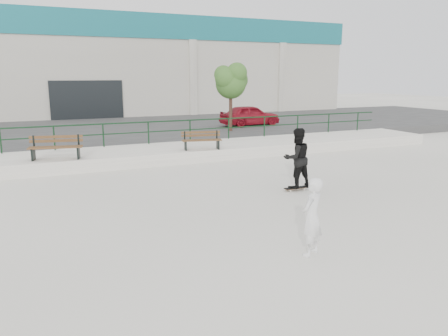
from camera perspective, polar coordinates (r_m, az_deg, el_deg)
name	(u,v)px	position (r m, az deg, el deg)	size (l,w,h in m)	color
ground	(228,236)	(10.04, 0.47, -8.83)	(120.00, 120.00, 0.00)	#B6B3A6
ledge	(134,156)	(18.74, -11.72, 1.59)	(30.00, 3.00, 0.50)	beige
parking_strip	(102,132)	(27.02, -15.68, 4.55)	(60.00, 14.00, 0.50)	#363636
railing	(126,129)	(19.85, -12.66, 5.03)	(28.00, 0.06, 1.03)	#13361C
commercial_building	(73,63)	(40.72, -19.12, 12.84)	(44.20, 16.33, 8.00)	silver
bench_left	(56,147)	(17.40, -21.10, 2.52)	(1.98, 0.94, 0.88)	#59321E
bench_right	(202,140)	(18.41, -2.95, 3.62)	(1.72, 0.81, 0.76)	#59321E
tree	(231,80)	(24.41, 0.93, 11.42)	(2.10, 1.87, 3.74)	#4F3427
red_car	(250,115)	(27.09, 3.40, 6.89)	(1.51, 3.76, 1.28)	maroon
skateboard	(296,188)	(14.00, 9.35, -2.60)	(0.78, 0.23, 0.09)	black
standing_skater	(297,158)	(13.79, 9.49, 1.28)	(0.92, 0.71, 1.88)	black
seated_skater	(312,217)	(8.94, 11.41, -6.29)	(0.59, 0.38, 1.61)	white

